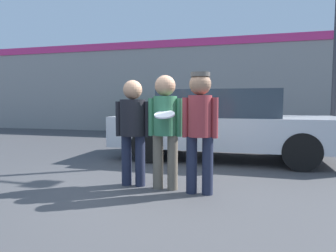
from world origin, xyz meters
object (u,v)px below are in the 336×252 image
Objects in this scene: person_middle_with_frisbee at (165,122)px; person_left at (133,123)px; parked_car_near at (222,124)px; person_right at (200,122)px; shrub at (136,116)px.

person_left is at bearing 173.69° from person_middle_with_frisbee.
parked_car_near is at bearing 66.46° from person_left.
person_left is 0.33× the size of parked_car_near.
person_right is at bearing -8.24° from person_left.
person_right is at bearing -62.70° from shrub.
person_middle_with_frisbee is at bearing 169.84° from person_right.
parked_car_near reaches higher than shrub.
person_left is 0.52m from person_middle_with_frisbee.
person_middle_with_frisbee is 0.52m from person_right.
person_middle_with_frisbee is 7.76m from shrub.
person_middle_with_frisbee is 1.19× the size of shrub.
person_left is at bearing -113.54° from parked_car_near.
person_right is at bearing -91.58° from parked_car_near.
person_left reaches higher than parked_car_near.
person_middle_with_frisbee is 0.34× the size of parked_car_near.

